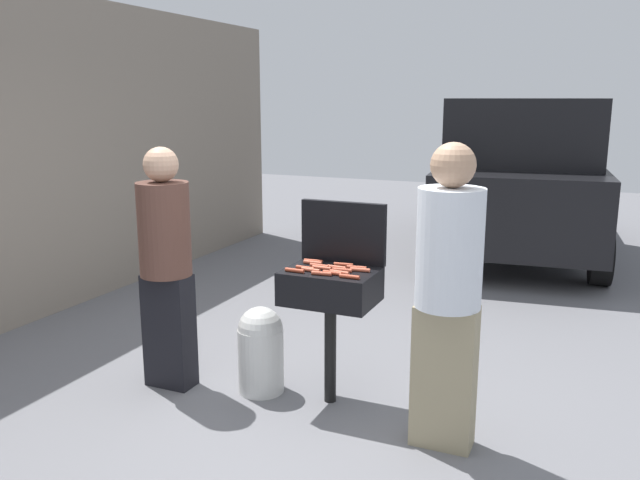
% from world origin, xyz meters
% --- Properties ---
extents(ground_plane, '(24.00, 24.00, 0.00)m').
position_xyz_m(ground_plane, '(0.00, 0.00, 0.00)').
color(ground_plane, slate).
extents(house_wall_side, '(0.24, 8.00, 2.98)m').
position_xyz_m(house_wall_side, '(-3.15, 1.00, 1.49)').
color(house_wall_side, gray).
rests_on(house_wall_side, ground).
extents(bbq_grill, '(0.60, 0.44, 0.92)m').
position_xyz_m(bbq_grill, '(0.11, 0.17, 0.78)').
color(bbq_grill, black).
rests_on(bbq_grill, ground).
extents(grill_lid_open, '(0.60, 0.05, 0.42)m').
position_xyz_m(grill_lid_open, '(0.11, 0.39, 1.13)').
color(grill_lid_open, black).
rests_on(grill_lid_open, bbq_grill).
extents(hot_dog_0, '(0.13, 0.04, 0.03)m').
position_xyz_m(hot_dog_0, '(0.19, 0.15, 0.94)').
color(hot_dog_0, '#B74C33').
rests_on(hot_dog_0, bbq_grill).
extents(hot_dog_1, '(0.13, 0.04, 0.03)m').
position_xyz_m(hot_dog_1, '(0.26, 0.25, 0.94)').
color(hot_dog_1, '#B74C33').
rests_on(hot_dog_1, bbq_grill).
extents(hot_dog_2, '(0.13, 0.04, 0.03)m').
position_xyz_m(hot_dog_2, '(0.10, 0.02, 0.94)').
color(hot_dog_2, '#B74C33').
rests_on(hot_dog_2, bbq_grill).
extents(hot_dog_3, '(0.13, 0.04, 0.03)m').
position_xyz_m(hot_dog_3, '(0.15, 0.29, 0.94)').
color(hot_dog_3, '#AD4228').
rests_on(hot_dog_3, bbq_grill).
extents(hot_dog_4, '(0.13, 0.04, 0.03)m').
position_xyz_m(hot_dog_4, '(0.01, 0.08, 0.94)').
color(hot_dog_4, '#C6593D').
rests_on(hot_dog_4, bbq_grill).
extents(hot_dog_5, '(0.13, 0.03, 0.03)m').
position_xyz_m(hot_dog_5, '(0.05, 0.15, 0.94)').
color(hot_dog_5, '#C6593D').
rests_on(hot_dog_5, bbq_grill).
extents(hot_dog_6, '(0.13, 0.04, 0.03)m').
position_xyz_m(hot_dog_6, '(0.30, 0.21, 0.94)').
color(hot_dog_6, '#C6593D').
rests_on(hot_dog_6, bbq_grill).
extents(hot_dog_7, '(0.13, 0.03, 0.03)m').
position_xyz_m(hot_dog_7, '(0.01, 0.19, 0.94)').
color(hot_dog_7, '#B74C33').
rests_on(hot_dog_7, bbq_grill).
extents(hot_dog_8, '(0.13, 0.04, 0.03)m').
position_xyz_m(hot_dog_8, '(0.20, 0.09, 0.94)').
color(hot_dog_8, '#C6593D').
rests_on(hot_dog_8, bbq_grill).
extents(hot_dog_9, '(0.13, 0.04, 0.03)m').
position_xyz_m(hot_dog_9, '(-0.05, 0.11, 0.94)').
color(hot_dog_9, '#AD4228').
rests_on(hot_dog_9, bbq_grill).
extents(hot_dog_10, '(0.13, 0.04, 0.03)m').
position_xyz_m(hot_dog_10, '(0.16, 0.06, 0.94)').
color(hot_dog_10, '#AD4228').
rests_on(hot_dog_10, bbq_grill).
extents(hot_dog_11, '(0.13, 0.03, 0.03)m').
position_xyz_m(hot_dog_11, '(-0.07, 0.30, 0.94)').
color(hot_dog_11, '#AD4228').
rests_on(hot_dog_11, bbq_grill).
extents(hot_dog_12, '(0.13, 0.03, 0.03)m').
position_xyz_m(hot_dog_12, '(-0.06, 0.26, 0.94)').
color(hot_dog_12, '#C6593D').
rests_on(hot_dog_12, bbq_grill).
extents(hot_dog_13, '(0.13, 0.03, 0.03)m').
position_xyz_m(hot_dog_13, '(0.29, 0.02, 0.94)').
color(hot_dog_13, '#AD4228').
rests_on(hot_dog_13, bbq_grill).
extents(hot_dog_14, '(0.13, 0.03, 0.03)m').
position_xyz_m(hot_dog_14, '(0.14, 0.20, 0.94)').
color(hot_dog_14, '#C6593D').
rests_on(hot_dog_14, bbq_grill).
extents(hot_dog_15, '(0.13, 0.03, 0.03)m').
position_xyz_m(hot_dog_15, '(-0.08, 0.02, 0.94)').
color(hot_dog_15, '#AD4228').
rests_on(hot_dog_15, bbq_grill).
extents(propane_tank, '(0.32, 0.32, 0.62)m').
position_xyz_m(propane_tank, '(-0.40, 0.12, 0.32)').
color(propane_tank, silver).
rests_on(propane_tank, ground).
extents(person_left, '(0.36, 0.36, 1.71)m').
position_xyz_m(person_left, '(-1.04, -0.04, 0.93)').
color(person_left, black).
rests_on(person_left, ground).
extents(person_right, '(0.38, 0.38, 1.79)m').
position_xyz_m(person_right, '(0.94, -0.09, 0.97)').
color(person_right, gray).
rests_on(person_right, ground).
extents(parked_minivan, '(2.40, 4.57, 2.02)m').
position_xyz_m(parked_minivan, '(0.69, 5.35, 1.03)').
color(parked_minivan, black).
rests_on(parked_minivan, ground).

